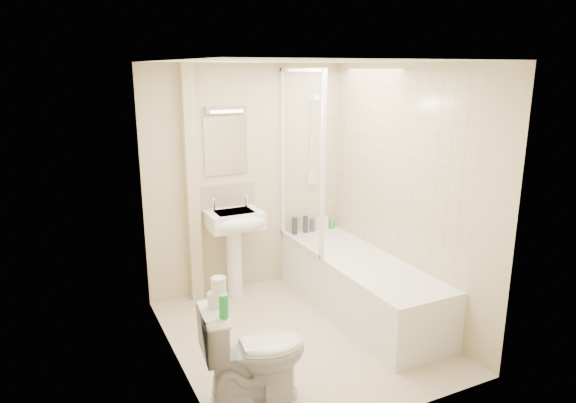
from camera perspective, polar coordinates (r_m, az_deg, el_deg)
name	(u,v)px	position (r m, az deg, el deg)	size (l,w,h in m)	color
floor	(301,336)	(4.80, 1.46, -14.68)	(2.50, 2.50, 0.00)	beige
wall_back	(248,180)	(5.45, -4.51, 2.41)	(2.20, 0.02, 2.40)	beige
wall_left	(173,225)	(3.97, -12.67, -2.55)	(0.02, 2.50, 2.40)	beige
wall_right	(406,194)	(4.93, 12.98, 0.77)	(0.02, 2.50, 2.40)	beige
ceiling	(303,61)	(4.18, 1.68, 15.32)	(2.20, 2.50, 0.02)	white
tile_back	(311,154)	(5.71, 2.54, 5.30)	(0.70, 0.01, 1.75)	beige
tile_right	(393,167)	(5.03, 11.62, 3.74)	(0.01, 2.10, 1.75)	beige
pipe_boxing	(192,187)	(5.20, -10.63, 1.62)	(0.12, 0.12, 2.40)	beige
splashback	(227,198)	(5.40, -6.75, 0.39)	(0.60, 0.01, 0.30)	beige
mirror	(226,146)	(5.29, -6.92, 6.17)	(0.46, 0.01, 0.60)	white
strip_light	(226,109)	(5.23, -6.96, 10.15)	(0.42, 0.07, 0.07)	silver
bathtub	(360,283)	(5.17, 7.95, -9.00)	(0.70, 2.10, 0.55)	white
shower_screen	(301,160)	(5.16, 1.44, 4.59)	(0.04, 0.92, 1.80)	white
shower_fixture	(313,144)	(5.65, 2.75, 6.44)	(0.10, 0.16, 0.99)	white
pedestal_sink	(236,230)	(5.27, -5.84, -3.15)	(0.55, 0.50, 1.06)	white
bottle_black_a	(295,226)	(5.71, 0.75, -2.70)	(0.07, 0.07, 0.19)	black
bottle_black_b	(305,224)	(5.77, 1.95, -2.54)	(0.06, 0.06, 0.19)	black
bottle_blue	(312,225)	(5.82, 2.66, -2.64)	(0.05, 0.05, 0.15)	#121C4F
bottle_cream	(318,224)	(5.85, 3.35, -2.51)	(0.06, 0.06, 0.15)	#F7DFBE
bottle_white_b	(326,223)	(5.90, 4.26, -2.36)	(0.05, 0.05, 0.16)	white
bottle_green	(332,224)	(5.95, 4.92, -2.53)	(0.06, 0.06, 0.10)	green
toilet	(254,352)	(3.83, -3.78, -16.34)	(0.79, 0.51, 0.76)	white
toilet_roll_lower	(216,300)	(3.62, -8.05, -10.75)	(0.11, 0.11, 0.10)	white
toilet_roll_upper	(219,285)	(3.59, -7.71, -9.18)	(0.10, 0.10, 0.11)	white
green_bottle	(224,306)	(3.45, -7.16, -11.45)	(0.06, 0.06, 0.16)	green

